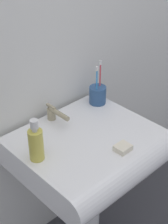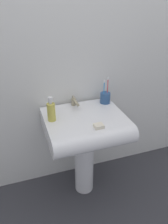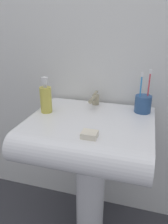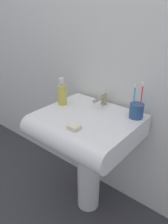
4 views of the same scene
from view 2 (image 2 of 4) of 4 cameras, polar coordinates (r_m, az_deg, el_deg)
The scene contains 8 objects.
ground_plane at distance 2.09m, azimuth 0.03°, elevation -19.00°, with size 6.00×6.00×0.00m, color #38383D.
wall_back at distance 1.70m, azimuth -3.08°, elevation 16.96°, with size 5.00×0.05×2.40m, color silver.
sink_pedestal at distance 1.87m, azimuth 0.03°, elevation -12.70°, with size 0.16×0.16×0.61m, color white.
sink_basin at distance 1.61m, azimuth 0.63°, elevation -3.88°, with size 0.59×0.53×0.13m.
faucet at distance 1.73m, azimuth -2.50°, elevation 2.71°, with size 0.04×0.14×0.07m.
toothbrush_cup at distance 1.79m, azimuth 5.56°, elevation 3.77°, with size 0.08×0.08×0.22m.
soap_bottle at distance 1.54m, azimuth -8.56°, elevation 0.23°, with size 0.06×0.06×0.18m.
bar_soap at distance 1.47m, azimuth 3.86°, elevation -3.66°, with size 0.06×0.05×0.02m, color silver.
Camera 2 is at (-0.45, -1.33, 1.55)m, focal length 35.00 mm.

